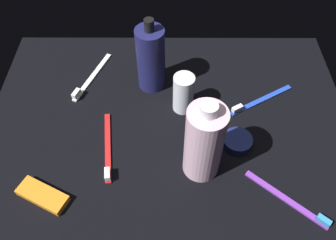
{
  "coord_description": "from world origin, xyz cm",
  "views": [
    {
      "loc": [
        -0.16,
        46.04,
        62.88
      ],
      "look_at": [
        0.0,
        0.0,
        3.0
      ],
      "focal_mm": 36.43,
      "sensor_mm": 36.0,
      "label": 1
    }
  ],
  "objects_px": {
    "deodorant_stick": "(183,93)",
    "toothbrush_red": "(107,150)",
    "toothbrush_white": "(90,78)",
    "toothbrush_blue": "(257,101)",
    "lotion_bottle": "(150,59)",
    "cream_tin_left": "(237,141)",
    "snack_bar_orange": "(42,195)",
    "bodywash_bottle": "(203,142)",
    "toothbrush_purple": "(290,201)"
  },
  "relations": [
    {
      "from": "toothbrush_red",
      "to": "bodywash_bottle",
      "type": "bearing_deg",
      "value": 169.37
    },
    {
      "from": "lotion_bottle",
      "to": "toothbrush_blue",
      "type": "height_order",
      "value": "lotion_bottle"
    },
    {
      "from": "toothbrush_blue",
      "to": "snack_bar_orange",
      "type": "bearing_deg",
      "value": 28.18
    },
    {
      "from": "toothbrush_blue",
      "to": "toothbrush_white",
      "type": "distance_m",
      "value": 0.42
    },
    {
      "from": "deodorant_stick",
      "to": "toothbrush_red",
      "type": "xyz_separation_m",
      "value": [
        0.17,
        0.13,
        -0.04
      ]
    },
    {
      "from": "toothbrush_purple",
      "to": "toothbrush_white",
      "type": "relative_size",
      "value": 0.85
    },
    {
      "from": "toothbrush_white",
      "to": "deodorant_stick",
      "type": "bearing_deg",
      "value": 159.06
    },
    {
      "from": "toothbrush_white",
      "to": "cream_tin_left",
      "type": "bearing_deg",
      "value": 151.12
    },
    {
      "from": "deodorant_stick",
      "to": "snack_bar_orange",
      "type": "bearing_deg",
      "value": 39.58
    },
    {
      "from": "lotion_bottle",
      "to": "deodorant_stick",
      "type": "relative_size",
      "value": 1.94
    },
    {
      "from": "toothbrush_white",
      "to": "snack_bar_orange",
      "type": "xyz_separation_m",
      "value": [
        0.05,
        0.32,
        0.0
      ]
    },
    {
      "from": "lotion_bottle",
      "to": "deodorant_stick",
      "type": "bearing_deg",
      "value": 134.37
    },
    {
      "from": "toothbrush_purple",
      "to": "bodywash_bottle",
      "type": "bearing_deg",
      "value": -25.01
    },
    {
      "from": "deodorant_stick",
      "to": "toothbrush_white",
      "type": "distance_m",
      "value": 0.25
    },
    {
      "from": "toothbrush_purple",
      "to": "cream_tin_left",
      "type": "relative_size",
      "value": 2.24
    },
    {
      "from": "toothbrush_blue",
      "to": "deodorant_stick",
      "type": "bearing_deg",
      "value": 4.97
    },
    {
      "from": "deodorant_stick",
      "to": "snack_bar_orange",
      "type": "relative_size",
      "value": 0.96
    },
    {
      "from": "toothbrush_blue",
      "to": "snack_bar_orange",
      "type": "relative_size",
      "value": 1.56
    },
    {
      "from": "deodorant_stick",
      "to": "toothbrush_blue",
      "type": "xyz_separation_m",
      "value": [
        -0.18,
        -0.02,
        -0.04
      ]
    },
    {
      "from": "lotion_bottle",
      "to": "toothbrush_red",
      "type": "distance_m",
      "value": 0.24
    },
    {
      "from": "lotion_bottle",
      "to": "cream_tin_left",
      "type": "xyz_separation_m",
      "value": [
        -0.19,
        0.18,
        -0.07
      ]
    },
    {
      "from": "toothbrush_blue",
      "to": "toothbrush_white",
      "type": "relative_size",
      "value": 0.95
    },
    {
      "from": "bodywash_bottle",
      "to": "toothbrush_purple",
      "type": "bearing_deg",
      "value": 154.99
    },
    {
      "from": "deodorant_stick",
      "to": "toothbrush_red",
      "type": "relative_size",
      "value": 0.55
    },
    {
      "from": "toothbrush_red",
      "to": "deodorant_stick",
      "type": "bearing_deg",
      "value": -142.87
    },
    {
      "from": "bodywash_bottle",
      "to": "deodorant_stick",
      "type": "relative_size",
      "value": 2.02
    },
    {
      "from": "lotion_bottle",
      "to": "toothbrush_red",
      "type": "xyz_separation_m",
      "value": [
        0.09,
        0.2,
        -0.08
      ]
    },
    {
      "from": "bodywash_bottle",
      "to": "toothbrush_purple",
      "type": "distance_m",
      "value": 0.21
    },
    {
      "from": "toothbrush_white",
      "to": "snack_bar_orange",
      "type": "height_order",
      "value": "toothbrush_white"
    },
    {
      "from": "lotion_bottle",
      "to": "toothbrush_blue",
      "type": "distance_m",
      "value": 0.28
    },
    {
      "from": "lotion_bottle",
      "to": "cream_tin_left",
      "type": "height_order",
      "value": "lotion_bottle"
    },
    {
      "from": "toothbrush_blue",
      "to": "lotion_bottle",
      "type": "bearing_deg",
      "value": -13.45
    },
    {
      "from": "deodorant_stick",
      "to": "snack_bar_orange",
      "type": "height_order",
      "value": "deodorant_stick"
    },
    {
      "from": "bodywash_bottle",
      "to": "toothbrush_blue",
      "type": "height_order",
      "value": "bodywash_bottle"
    },
    {
      "from": "bodywash_bottle",
      "to": "deodorant_stick",
      "type": "xyz_separation_m",
      "value": [
        0.03,
        -0.16,
        -0.04
      ]
    },
    {
      "from": "toothbrush_red",
      "to": "cream_tin_left",
      "type": "relative_size",
      "value": 2.78
    },
    {
      "from": "toothbrush_red",
      "to": "lotion_bottle",
      "type": "bearing_deg",
      "value": -113.84
    },
    {
      "from": "bodywash_bottle",
      "to": "snack_bar_orange",
      "type": "bearing_deg",
      "value": 12.51
    },
    {
      "from": "toothbrush_red",
      "to": "toothbrush_white",
      "type": "bearing_deg",
      "value": -72.36
    },
    {
      "from": "deodorant_stick",
      "to": "toothbrush_blue",
      "type": "distance_m",
      "value": 0.19
    },
    {
      "from": "deodorant_stick",
      "to": "toothbrush_purple",
      "type": "height_order",
      "value": "deodorant_stick"
    },
    {
      "from": "bodywash_bottle",
      "to": "cream_tin_left",
      "type": "bearing_deg",
      "value": -144.99
    },
    {
      "from": "lotion_bottle",
      "to": "snack_bar_orange",
      "type": "distance_m",
      "value": 0.38
    },
    {
      "from": "lotion_bottle",
      "to": "toothbrush_red",
      "type": "relative_size",
      "value": 1.07
    },
    {
      "from": "bodywash_bottle",
      "to": "toothbrush_purple",
      "type": "relative_size",
      "value": 1.38
    },
    {
      "from": "deodorant_stick",
      "to": "lotion_bottle",
      "type": "bearing_deg",
      "value": -45.63
    },
    {
      "from": "lotion_bottle",
      "to": "snack_bar_orange",
      "type": "relative_size",
      "value": 1.85
    },
    {
      "from": "toothbrush_red",
      "to": "snack_bar_orange",
      "type": "height_order",
      "value": "toothbrush_red"
    },
    {
      "from": "cream_tin_left",
      "to": "toothbrush_purple",
      "type": "bearing_deg",
      "value": 122.55
    },
    {
      "from": "toothbrush_blue",
      "to": "cream_tin_left",
      "type": "relative_size",
      "value": 2.5
    }
  ]
}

